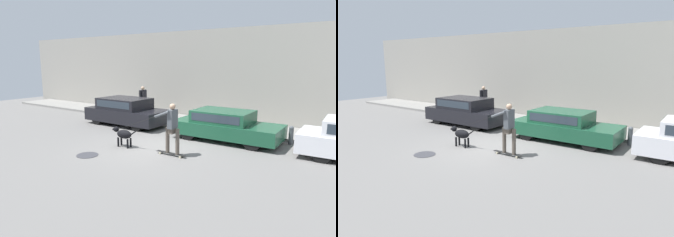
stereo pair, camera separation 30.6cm
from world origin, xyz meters
TOP-DOWN VIEW (x-y plane):
  - ground_plane at (0.00, 0.00)m, footprint 36.00×36.00m
  - back_wall at (0.00, 6.01)m, footprint 32.00×0.30m
  - sidewalk_curb at (0.00, 4.65)m, footprint 30.00×2.38m
  - parked_car_0 at (-3.57, 2.37)m, footprint 4.15×1.86m
  - parked_car_1 at (1.69, 2.37)m, footprint 4.21×1.85m
  - dog at (-0.99, -0.62)m, footprint 1.07×0.35m
  - skateboarder at (1.06, -0.49)m, footprint 2.90×0.54m
  - pedestrian_with_bag at (-4.09, 4.29)m, footprint 0.27×0.72m
  - manhole_cover at (-1.28, -2.07)m, footprint 0.72×0.72m
  - fire_hydrant at (3.97, 3.21)m, footprint 0.18×0.18m

SIDE VIEW (x-z plane):
  - ground_plane at x=0.00m, z-range 0.00..0.00m
  - manhole_cover at x=-1.28m, z-range 0.00..0.01m
  - sidewalk_curb at x=0.00m, z-range 0.00..0.13m
  - fire_hydrant at x=3.97m, z-range 0.02..0.73m
  - dog at x=-0.99m, z-range 0.11..0.83m
  - parked_car_1 at x=1.69m, z-range 0.00..1.19m
  - parked_car_0 at x=-3.57m, z-range -0.01..1.31m
  - skateboarder at x=1.06m, z-range 0.12..1.87m
  - pedestrian_with_bag at x=-4.09m, z-range 0.21..1.82m
  - back_wall at x=0.00m, z-range 0.00..4.71m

